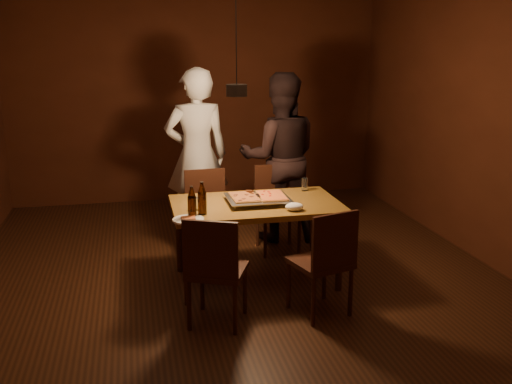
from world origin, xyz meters
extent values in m
plane|color=#3A1D0F|center=(0.00, 0.00, 0.00)|extent=(6.00, 6.00, 0.00)
plane|color=#4C2011|center=(0.00, 3.00, 1.40)|extent=(5.00, 0.00, 5.00)
plane|color=#4C2011|center=(0.00, -3.00, 1.40)|extent=(5.00, 0.00, 5.00)
plane|color=#4C2011|center=(2.50, 0.00, 1.40)|extent=(0.00, 6.00, 6.00)
cube|color=olive|center=(0.16, -0.02, 0.72)|extent=(1.50, 0.90, 0.05)
cylinder|color=#38190F|center=(-0.51, -0.39, 0.35)|extent=(0.06, 0.06, 0.70)
cylinder|color=#38190F|center=(0.83, -0.39, 0.35)|extent=(0.06, 0.06, 0.70)
cylinder|color=#38190F|center=(-0.51, 0.35, 0.35)|extent=(0.06, 0.06, 0.70)
cylinder|color=#38190F|center=(0.83, 0.35, 0.35)|extent=(0.06, 0.06, 0.70)
cube|color=#38190F|center=(-0.18, 0.62, 0.43)|extent=(0.45, 0.45, 0.04)
cube|color=#38190F|center=(-0.19, 0.81, 0.67)|extent=(0.42, 0.06, 0.45)
cube|color=#38190F|center=(0.56, 0.70, 0.43)|extent=(0.42, 0.42, 0.04)
cube|color=#38190F|center=(0.56, 0.89, 0.67)|extent=(0.42, 0.03, 0.45)
cube|color=#38190F|center=(-0.30, -0.74, 0.43)|extent=(0.55, 0.55, 0.04)
cube|color=#38190F|center=(-0.38, -0.91, 0.67)|extent=(0.40, 0.19, 0.45)
cube|color=#38190F|center=(0.53, -0.75, 0.43)|extent=(0.52, 0.52, 0.04)
cube|color=#38190F|center=(0.58, -0.93, 0.67)|extent=(0.41, 0.15, 0.45)
cube|color=silver|center=(0.18, -0.01, 0.77)|extent=(0.58, 0.49, 0.05)
cube|color=maroon|center=(0.06, 0.00, 0.81)|extent=(0.24, 0.37, 0.02)
cube|color=gold|center=(0.31, -0.01, 0.81)|extent=(0.25, 0.38, 0.02)
cylinder|color=black|center=(-0.44, -0.34, 0.84)|extent=(0.07, 0.07, 0.17)
cone|color=black|center=(-0.44, -0.34, 0.97)|extent=(0.07, 0.07, 0.10)
cylinder|color=black|center=(-0.35, -0.27, 0.84)|extent=(0.07, 0.07, 0.18)
cone|color=black|center=(-0.35, -0.27, 0.98)|extent=(0.07, 0.07, 0.10)
cylinder|color=silver|center=(-0.38, -0.12, 0.80)|extent=(0.07, 0.07, 0.11)
cylinder|color=silver|center=(0.72, 0.31, 0.81)|extent=(0.06, 0.06, 0.12)
cylinder|color=white|center=(-0.48, -0.42, 0.76)|extent=(0.25, 0.25, 0.02)
cube|color=gold|center=(-0.48, -0.42, 0.77)|extent=(0.11, 0.09, 0.01)
ellipsoid|color=white|center=(0.43, -0.32, 0.78)|extent=(0.16, 0.12, 0.07)
imported|color=silver|center=(-0.21, 1.28, 0.95)|extent=(0.71, 0.49, 1.90)
imported|color=black|center=(0.68, 1.10, 0.92)|extent=(0.99, 0.82, 1.84)
cylinder|color=black|center=(0.00, 0.00, 1.75)|extent=(0.18, 0.18, 0.10)
cylinder|color=black|center=(0.00, 0.00, 2.30)|extent=(0.01, 0.01, 1.00)
camera|label=1|loc=(-0.89, -4.82, 2.15)|focal=40.00mm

